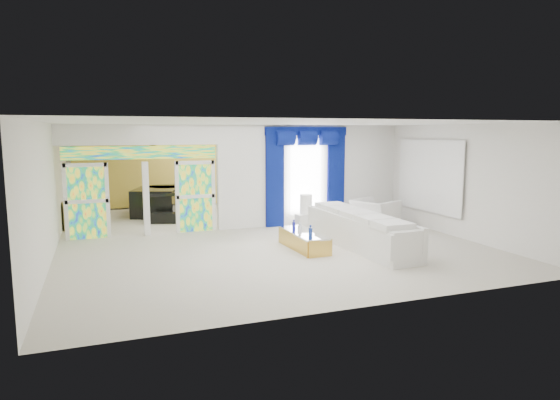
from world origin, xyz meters
name	(u,v)px	position (x,y,z in m)	size (l,w,h in m)	color
floor	(255,234)	(0.00, 0.00, 0.00)	(12.00, 12.00, 0.00)	#B7AF9E
dividing_wall	(312,175)	(2.15, 1.00, 1.50)	(5.70, 0.18, 3.00)	white
dividing_header	(141,135)	(-2.85, 1.00, 2.73)	(4.30, 0.18, 0.55)	white
stained_panel_left	(87,201)	(-4.28, 1.00, 1.00)	(0.95, 0.04, 2.00)	#994C3F
stained_panel_right	(196,196)	(-1.42, 1.00, 1.00)	(0.95, 0.04, 2.00)	#994C3F
stained_transom	(141,153)	(-2.85, 1.00, 2.25)	(4.00, 0.05, 0.35)	#994C3F
window_pane	(306,177)	(1.90, 0.90, 1.45)	(1.00, 0.02, 2.30)	white
blue_drape_left	(275,180)	(0.90, 0.87, 1.40)	(0.55, 0.10, 2.80)	#030449
blue_drape_right	(336,178)	(2.90, 0.87, 1.40)	(0.55, 0.10, 2.80)	#030449
blue_pelmet	(306,131)	(1.90, 0.87, 2.82)	(2.60, 0.12, 0.25)	#030449
wall_mirror	(429,176)	(4.94, -1.00, 1.55)	(0.04, 2.70, 1.90)	white
gold_curtains	(209,166)	(0.00, 5.90, 1.50)	(9.70, 0.12, 2.90)	gold
white_sofa	(360,232)	(1.96, -2.31, 0.38)	(0.86, 4.00, 0.76)	white
coffee_table	(304,241)	(0.61, -2.01, 0.20)	(0.59, 1.77, 0.39)	gold
console_table	(315,220)	(2.04, 0.49, 0.20)	(1.17, 0.37, 0.39)	white
table_lamp	(306,204)	(1.74, 0.49, 0.68)	(0.36, 0.36, 0.58)	white
armchair	(375,213)	(3.77, -0.02, 0.39)	(1.20, 1.05, 0.78)	white
grand_piano	(157,202)	(-2.15, 4.21, 0.45)	(1.37, 1.80, 0.91)	black
piano_bench	(163,218)	(-2.15, 2.61, 0.16)	(0.94, 0.37, 0.31)	black
tv_console	(73,216)	(-4.71, 2.50, 0.40)	(0.55, 0.50, 0.80)	tan
chandelier	(153,137)	(-2.30, 3.40, 2.65)	(0.60, 0.60, 0.60)	gold
decanters	(302,229)	(0.59, -1.97, 0.48)	(0.17, 1.14, 0.22)	silver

